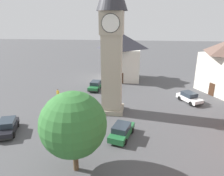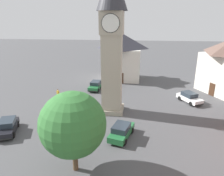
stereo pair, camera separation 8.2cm
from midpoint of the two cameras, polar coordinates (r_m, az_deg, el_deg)
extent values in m
plane|color=#4C4C4F|center=(28.74, -0.08, -6.39)|extent=(200.00, 200.00, 0.00)
cube|color=gray|center=(28.62, -0.08, -5.84)|extent=(3.10, 3.10, 0.60)
cube|color=#ADA38E|center=(26.91, -0.09, 4.18)|extent=(2.48, 2.48, 9.68)
cube|color=#ADA38E|center=(26.08, -0.09, 17.50)|extent=(2.78, 2.78, 2.73)
cylinder|color=white|center=(27.49, 0.27, 17.55)|extent=(2.09, 0.04, 2.09)
torus|color=black|center=(27.50, 0.28, 17.55)|extent=(2.15, 0.06, 2.15)
cube|color=black|center=(27.53, 0.28, 18.03)|extent=(0.05, 0.02, 0.58)
cube|color=black|center=(27.50, 0.96, 17.55)|extent=(0.79, 0.02, 0.04)
cylinder|color=white|center=(24.67, -0.50, 17.45)|extent=(2.09, 0.04, 2.09)
torus|color=black|center=(24.66, -0.51, 17.45)|extent=(2.15, 0.06, 2.15)
cube|color=white|center=(33.66, 20.48, -2.71)|extent=(3.49, 4.41, 0.64)
cube|color=#28333D|center=(33.56, 20.43, -1.64)|extent=(2.39, 2.60, 0.64)
cylinder|color=black|center=(33.49, 22.85, -3.62)|extent=(0.51, 0.67, 0.64)
cylinder|color=black|center=(32.41, 20.84, -4.08)|extent=(0.51, 0.67, 0.64)
cylinder|color=black|center=(35.11, 20.05, -2.27)|extent=(0.51, 0.67, 0.64)
cylinder|color=black|center=(34.08, 18.06, -2.67)|extent=(0.51, 0.67, 0.64)
cube|color=black|center=(32.42, 22.82, -4.23)|extent=(1.51, 0.92, 0.16)
cube|color=#236B38|center=(37.21, -4.68, 0.42)|extent=(1.99, 4.21, 0.64)
cube|color=#28333D|center=(37.16, -4.64, 1.40)|extent=(1.71, 2.21, 0.64)
cylinder|color=black|center=(35.97, -3.96, -0.66)|extent=(0.27, 0.65, 0.64)
cylinder|color=black|center=(36.39, -6.39, -0.50)|extent=(0.27, 0.65, 0.64)
cylinder|color=black|center=(38.23, -3.03, 0.53)|extent=(0.27, 0.65, 0.64)
cylinder|color=black|center=(38.63, -5.33, 0.66)|extent=(0.27, 0.65, 0.64)
cube|color=black|center=(35.44, -5.53, -0.91)|extent=(1.67, 0.24, 0.16)
cube|color=#236B38|center=(22.65, 2.62, -12.05)|extent=(2.70, 4.40, 0.64)
cube|color=#28333D|center=(22.21, 2.51, -10.86)|extent=(2.05, 2.43, 0.64)
cylinder|color=black|center=(24.02, 1.75, -10.87)|extent=(0.38, 0.68, 0.64)
cylinder|color=black|center=(23.60, 5.48, -11.53)|extent=(0.38, 0.68, 0.64)
cylinder|color=black|center=(22.04, -0.50, -13.79)|extent=(0.38, 0.68, 0.64)
cylinder|color=black|center=(21.58, 3.57, -14.60)|extent=(0.38, 0.68, 0.64)
cube|color=black|center=(24.43, 4.19, -10.24)|extent=(1.64, 0.55, 0.16)
cube|color=black|center=(26.11, -26.89, -9.82)|extent=(3.00, 4.43, 0.64)
cube|color=#28333D|center=(25.98, -27.02, -8.45)|extent=(2.18, 2.51, 0.64)
cylinder|color=black|center=(24.99, -25.60, -11.61)|extent=(0.43, 0.68, 0.64)
cylinder|color=black|center=(27.11, -24.59, -9.06)|extent=(0.43, 0.68, 0.64)
cylinder|color=black|center=(27.50, -27.89, -9.18)|extent=(0.43, 0.68, 0.64)
cube|color=black|center=(24.50, -27.84, -12.46)|extent=(1.61, 0.68, 0.16)
cylinder|color=black|center=(33.75, -14.57, -2.38)|extent=(0.13, 0.13, 0.82)
cylinder|color=black|center=(33.86, -14.80, -2.33)|extent=(0.13, 0.13, 0.82)
cube|color=gold|center=(33.57, -14.79, -1.23)|extent=(0.41, 0.33, 0.60)
cylinder|color=gold|center=(33.43, -14.47, -1.37)|extent=(0.09, 0.09, 0.60)
cylinder|color=gold|center=(33.73, -15.08, -1.24)|extent=(0.09, 0.09, 0.60)
sphere|color=#9E7051|center=(33.42, -14.85, -0.50)|extent=(0.22, 0.22, 0.22)
sphere|color=black|center=(33.42, -14.84, -0.46)|extent=(0.20, 0.20, 0.20)
cylinder|color=brown|center=(18.32, -10.16, -18.30)|extent=(0.44, 0.44, 2.41)
sphere|color=#337033|center=(16.68, -10.76, -9.82)|extent=(5.31, 5.31, 5.31)
cube|color=silver|center=(43.35, 2.70, 6.62)|extent=(7.36, 6.61, 6.38)
pyramid|color=#383842|center=(42.63, 2.80, 12.77)|extent=(7.72, 6.94, 2.95)
cube|color=#422819|center=(40.67, 2.28, 2.72)|extent=(1.10, 0.09, 2.10)
cube|color=#422819|center=(37.88, 25.68, -0.34)|extent=(0.58, 1.01, 2.10)
camera|label=1|loc=(0.04, -90.09, -0.03)|focal=33.17mm
camera|label=2|loc=(0.04, 89.91, 0.03)|focal=33.17mm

